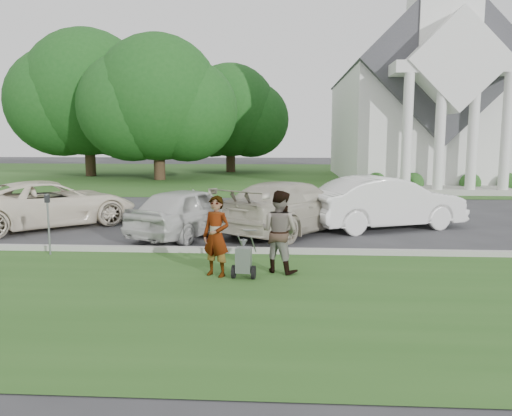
# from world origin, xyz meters

# --- Properties ---
(ground) EXTENTS (120.00, 120.00, 0.00)m
(ground) POSITION_xyz_m (0.00, 0.00, 0.00)
(ground) COLOR #333335
(ground) RESTS_ON ground
(grass_strip) EXTENTS (80.00, 7.00, 0.01)m
(grass_strip) POSITION_xyz_m (0.00, -3.00, 0.01)
(grass_strip) COLOR #29521C
(grass_strip) RESTS_ON ground
(church_lawn) EXTENTS (80.00, 30.00, 0.01)m
(church_lawn) POSITION_xyz_m (0.00, 27.00, 0.01)
(church_lawn) COLOR #29521C
(church_lawn) RESTS_ON ground
(curb) EXTENTS (80.00, 0.18, 0.15)m
(curb) POSITION_xyz_m (0.00, 0.55, 0.07)
(curb) COLOR #9E9E93
(curb) RESTS_ON ground
(church) EXTENTS (9.19, 19.00, 24.10)m
(church) POSITION_xyz_m (9.00, 23.11, 5.94)
(church) COLOR white
(church) RESTS_ON ground
(tree_left) EXTENTS (10.63, 8.40, 9.71)m
(tree_left) POSITION_xyz_m (-8.01, 21.99, 5.11)
(tree_left) COLOR #332316
(tree_left) RESTS_ON ground
(tree_far) EXTENTS (11.64, 9.20, 10.73)m
(tree_far) POSITION_xyz_m (-14.01, 24.99, 5.69)
(tree_far) COLOR #332316
(tree_far) RESTS_ON ground
(tree_back) EXTENTS (9.61, 7.60, 8.89)m
(tree_back) POSITION_xyz_m (-4.01, 29.99, 4.73)
(tree_back) COLOR #332316
(tree_back) RESTS_ON ground
(striping_cart) EXTENTS (0.50, 0.98, 0.88)m
(striping_cart) POSITION_xyz_m (-0.25, -1.68, 0.38)
(striping_cart) COLOR black
(striping_cart) RESTS_ON ground
(person_left) EXTENTS (0.73, 0.63, 1.68)m
(person_left) POSITION_xyz_m (-0.83, -1.54, 0.84)
(person_left) COLOR #999999
(person_left) RESTS_ON ground
(person_right) EXTENTS (1.07, 0.99, 1.76)m
(person_right) POSITION_xyz_m (0.47, -1.14, 0.88)
(person_right) COLOR #999999
(person_right) RESTS_ON ground
(parking_meter_near) EXTENTS (0.11, 0.10, 1.49)m
(parking_meter_near) POSITION_xyz_m (-0.90, -0.24, 0.94)
(parking_meter_near) COLOR gray
(parking_meter_near) RESTS_ON ground
(parking_meter_far) EXTENTS (0.11, 0.10, 1.52)m
(parking_meter_far) POSITION_xyz_m (-5.20, 0.11, 0.96)
(parking_meter_far) COLOR gray
(parking_meter_far) RESTS_ON ground
(car_a) EXTENTS (5.71, 5.50, 1.51)m
(car_a) POSITION_xyz_m (-7.02, 3.94, 0.75)
(car_a) COLOR #F2E7CD
(car_a) RESTS_ON ground
(car_b) EXTENTS (3.42, 4.59, 1.45)m
(car_b) POSITION_xyz_m (-2.23, 2.77, 0.73)
(car_b) COLOR silver
(car_b) RESTS_ON ground
(car_c) EXTENTS (4.87, 5.69, 1.57)m
(car_c) POSITION_xyz_m (0.77, 3.50, 0.78)
(car_c) COLOR beige
(car_c) RESTS_ON ground
(car_d) EXTENTS (5.34, 3.50, 1.66)m
(car_d) POSITION_xyz_m (3.77, 4.30, 0.83)
(car_d) COLOR white
(car_d) RESTS_ON ground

